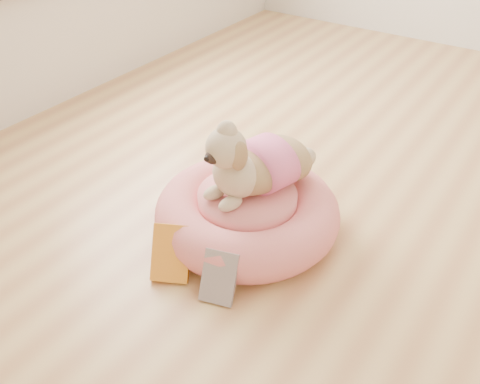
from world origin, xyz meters
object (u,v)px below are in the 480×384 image
Objects in this scene: dog at (255,151)px; book_yellow at (171,253)px; book_white at (219,277)px; pet_bed at (247,213)px.

dog is 2.25× the size of book_yellow.
book_yellow is at bearing 165.42° from book_white.
book_yellow is at bearing -87.83° from dog.
dog reaches higher than book_yellow.
pet_bed is 1.57× the size of dog.
book_yellow is (-0.09, -0.35, 0.00)m from pet_bed.
dog is 0.48m from book_white.
book_white is at bearing -25.95° from book_yellow.
pet_bed is 3.53× the size of book_yellow.
pet_bed is at bearing 48.43° from book_yellow.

